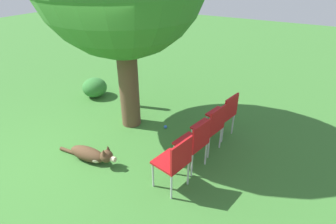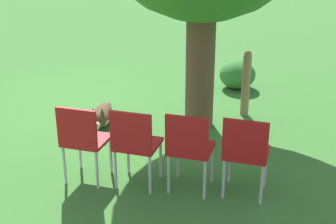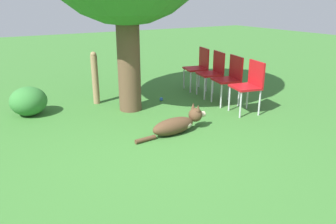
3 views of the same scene
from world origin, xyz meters
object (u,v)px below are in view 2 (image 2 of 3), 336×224
red_chair_3 (246,150)px  red_chair_1 (135,142)px  red_chair_0 (83,138)px  red_chair_2 (189,146)px  fence_post (246,83)px  tennis_ball (211,145)px  dog (102,116)px

red_chair_3 → red_chair_1: bearing=96.8°
red_chair_0 → red_chair_2: bearing=-83.2°
fence_post → red_chair_0: bearing=-41.4°
red_chair_2 → tennis_ball: bearing=-0.7°
red_chair_3 → tennis_ball: 1.25m
tennis_ball → red_chair_3: bearing=16.4°
red_chair_1 → red_chair_3: (0.10, 1.12, 0.00)m
dog → red_chair_0: 1.58m
red_chair_3 → red_chair_0: bearing=96.8°
red_chair_0 → tennis_ball: red_chair_0 is taller
red_chair_1 → tennis_ball: (-1.01, 0.80, -0.49)m
red_chair_1 → fence_post: bearing=-19.0°
dog → tennis_ball: 1.62m
red_chair_2 → dog: bearing=50.2°
red_chair_1 → red_chair_2: size_ratio=1.00×
fence_post → red_chair_0: 2.78m
red_chair_2 → red_chair_0: bearing=96.8°
red_chair_2 → tennis_ball: 1.19m
dog → red_chair_1: 1.77m
red_chair_1 → red_chair_2: same height
red_chair_3 → red_chair_2: bearing=96.8°
red_chair_0 → red_chair_2: size_ratio=1.00×
red_chair_0 → tennis_ball: size_ratio=13.12×
fence_post → red_chair_2: (2.18, -0.71, 0.03)m
tennis_ball → red_chair_2: bearing=-12.6°
dog → fence_post: bearing=101.5°
red_chair_0 → red_chair_2: (0.10, 1.12, 0.00)m
fence_post → tennis_ball: size_ratio=14.33×
dog → red_chair_3: 2.51m
red_chair_2 → tennis_ball: (-1.06, 0.24, -0.49)m
tennis_ball → dog: bearing=-110.4°
red_chair_2 → red_chair_3: bearing=-83.2°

